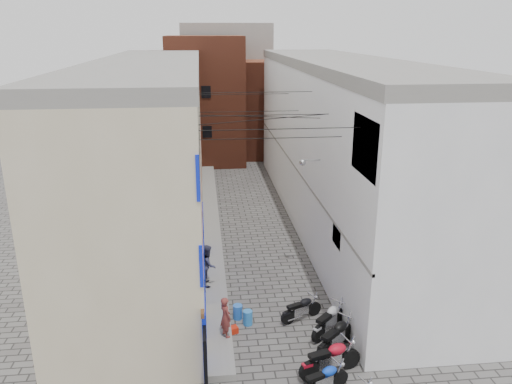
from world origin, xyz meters
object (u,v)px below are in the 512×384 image
object	(u,v)px
person_a	(226,317)
person_b	(208,265)
water_jug_near	(248,318)
motorcycle_c	(324,378)
red_crate	(232,330)
motorcycle_f	(330,319)
motorcycle_e	(336,335)
motorcycle_g	(301,308)
motorcycle_d	(330,357)
water_jug_far	(238,312)

from	to	relation	value
person_a	person_b	xyz separation A→B (m)	(-0.54, 3.83, 0.13)
water_jug_near	motorcycle_c	bearing A→B (deg)	-63.70
person_b	red_crate	xyz separation A→B (m)	(0.80, -3.32, -1.00)
motorcycle_f	motorcycle_e	bearing A→B (deg)	-44.59
motorcycle_c	motorcycle_f	distance (m)	3.15
person_a	water_jug_near	distance (m)	1.50
motorcycle_g	person_a	distance (m)	3.13
motorcycle_e	motorcycle_f	world-z (taller)	motorcycle_e
motorcycle_d	motorcycle_g	size ratio (longest dim) A/B	1.24
motorcycle_d	water_jug_far	bearing A→B (deg)	-160.40
person_b	water_jug_far	xyz separation A→B (m)	(1.06, -2.40, -0.84)
motorcycle_f	person_b	distance (m)	5.66
motorcycle_e	motorcycle_g	distance (m)	2.18
motorcycle_f	motorcycle_c	bearing A→B (deg)	-60.13
person_a	water_jug_far	bearing A→B (deg)	-46.28
motorcycle_e	person_a	world-z (taller)	person_a
motorcycle_c	motorcycle_f	size ratio (longest dim) A/B	0.85
motorcycle_d	motorcycle_f	xyz separation A→B (m)	(0.54, 2.21, -0.04)
person_b	water_jug_near	world-z (taller)	person_b
water_jug_near	water_jug_far	size ratio (longest dim) A/B	0.99
motorcycle_f	red_crate	distance (m)	3.50
motorcycle_e	motorcycle_f	distance (m)	1.05
person_a	person_b	size ratio (longest dim) A/B	0.85
motorcycle_c	motorcycle_g	xyz separation A→B (m)	(0.10, 3.98, 0.00)
motorcycle_c	water_jug_near	xyz separation A→B (m)	(-1.92, 3.89, -0.23)
person_a	motorcycle_g	bearing A→B (deg)	-95.47
motorcycle_c	person_b	xyz separation A→B (m)	(-3.32, 6.71, 0.62)
motorcycle_g	motorcycle_c	bearing A→B (deg)	-24.93
motorcycle_d	water_jug_far	xyz separation A→B (m)	(-2.65, 3.52, -0.35)
motorcycle_c	red_crate	bearing A→B (deg)	-165.24
motorcycle_d	person_b	xyz separation A→B (m)	(-3.71, 5.92, 0.49)
water_jug_far	motorcycle_c	bearing A→B (deg)	-62.36
water_jug_far	motorcycle_d	bearing A→B (deg)	-53.03
motorcycle_f	red_crate	world-z (taller)	motorcycle_f
water_jug_near	red_crate	xyz separation A→B (m)	(-0.60, -0.49, -0.16)
motorcycle_d	person_b	distance (m)	7.00
water_jug_near	person_b	bearing A→B (deg)	116.37
person_a	red_crate	bearing A→B (deg)	-53.00
water_jug_far	red_crate	bearing A→B (deg)	-105.86
motorcycle_d	water_jug_near	xyz separation A→B (m)	(-2.31, 3.09, -0.36)
motorcycle_e	motorcycle_f	size ratio (longest dim) A/B	1.03
red_crate	motorcycle_e	bearing A→B (deg)	-22.79
motorcycle_f	water_jug_near	world-z (taller)	motorcycle_f
motorcycle_e	motorcycle_g	xyz separation A→B (m)	(-0.79, 2.03, -0.10)
motorcycle_d	person_b	world-z (taller)	person_b
motorcycle_d	motorcycle_g	xyz separation A→B (m)	(-0.29, 3.19, -0.12)
water_jug_far	motorcycle_e	bearing A→B (deg)	-36.76
motorcycle_g	person_b	xyz separation A→B (m)	(-3.43, 2.73, 0.61)
motorcycle_c	motorcycle_g	size ratio (longest dim) A/B	1.00
person_b	red_crate	bearing A→B (deg)	-165.83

